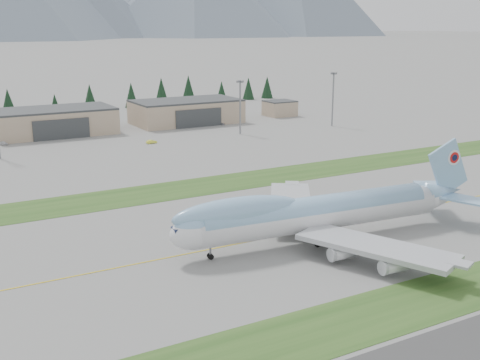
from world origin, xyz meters
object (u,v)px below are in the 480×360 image
service_vehicle_a (3,145)px  service_vehicle_b (152,143)px  boeing_747_freighter (318,212)px  hangar_center (54,121)px  hangar_right (186,111)px  service_vehicle_c (221,125)px

service_vehicle_a → service_vehicle_b: bearing=-61.0°
boeing_747_freighter → hangar_center: boeing_747_freighter is taller
hangar_center → service_vehicle_b: bearing=-54.3°
boeing_747_freighter → service_vehicle_b: size_ratio=17.66×
hangar_right → service_vehicle_a: bearing=-170.7°
boeing_747_freighter → service_vehicle_a: 148.93m
hangar_center → service_vehicle_c: size_ratio=11.57×
boeing_747_freighter → hangar_center: bearing=101.8°
boeing_747_freighter → service_vehicle_b: 118.56m
service_vehicle_c → service_vehicle_a: bearing=170.8°
boeing_747_freighter → hangar_right: bearing=80.2°
service_vehicle_b → service_vehicle_c: bearing=-64.5°
boeing_747_freighter → service_vehicle_a: bearing=111.0°
hangar_right → service_vehicle_a: (-82.25, -13.53, -5.39)m
service_vehicle_a → hangar_center: bearing=-3.0°
service_vehicle_c → service_vehicle_b: bearing=-159.0°
service_vehicle_a → service_vehicle_b: size_ratio=0.96×
service_vehicle_b → service_vehicle_c: size_ratio=1.00×
service_vehicle_b → boeing_747_freighter: bearing=170.0°
boeing_747_freighter → hangar_center: (-18.56, 156.62, -0.96)m
hangar_right → service_vehicle_b: size_ratio=11.58×
service_vehicle_b → service_vehicle_a: bearing=57.8°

